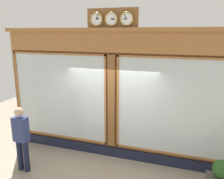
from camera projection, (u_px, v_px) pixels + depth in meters
shop_facade at (113, 94)px, 6.49m from camera, size 6.50×0.42×4.04m
pedestrian at (21, 137)px, 5.87m from camera, size 0.36×0.23×1.69m
planter_shrub at (222, 169)px, 4.93m from camera, size 0.38×0.38×0.38m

